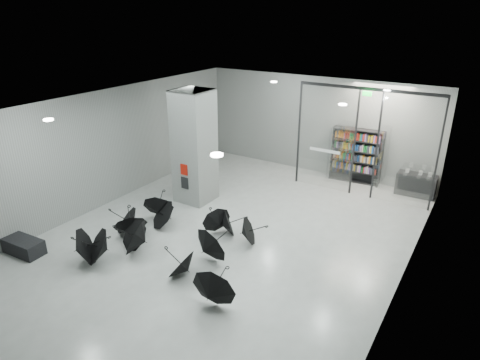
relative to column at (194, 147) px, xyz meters
The scene contains 10 objects.
room 3.31m from the column, 38.66° to the right, with size 14.00×14.02×4.01m.
column is the anchor object (origin of this frame).
fire_cabinet 0.90m from the column, 90.00° to the right, with size 0.28×0.04×0.38m, color #A50A07.
info_panel 1.31m from the column, 90.00° to the right, with size 0.30×0.03×0.42m, color black.
exit_sign 6.18m from the column, 33.96° to the left, with size 0.30×0.06×0.15m, color #0CE533.
glass_partition 6.02m from the column, 35.58° to the left, with size 5.06×0.08×4.00m.
bench 6.15m from the column, 109.87° to the right, with size 1.35×0.58×0.43m, color black.
bookshelf 6.51m from the column, 47.43° to the left, with size 1.97×0.39×2.17m, color black, non-canonical shape.
shop_counter 8.31m from the column, 34.30° to the left, with size 1.39×0.56×0.84m, color black.
umbrella_cluster 4.00m from the column, 68.43° to the right, with size 5.71×4.68×1.32m.
Camera 1 is at (6.22, -8.95, 6.46)m, focal length 31.15 mm.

